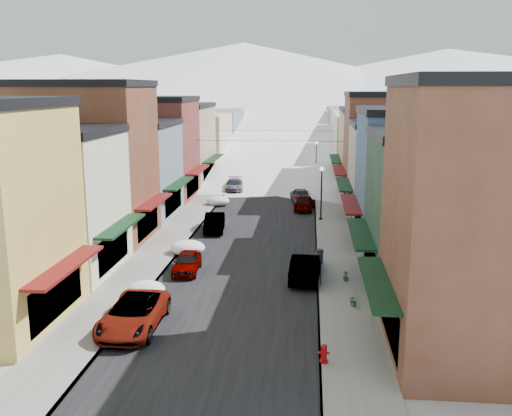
% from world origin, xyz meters
% --- Properties ---
extents(ground, '(600.00, 600.00, 0.00)m').
position_xyz_m(ground, '(0.00, 0.00, 0.00)').
color(ground, gray).
rests_on(ground, ground).
extents(road, '(10.00, 160.00, 0.01)m').
position_xyz_m(road, '(0.00, 60.00, 0.01)').
color(road, black).
rests_on(road, ground).
extents(sidewalk_left, '(3.20, 160.00, 0.15)m').
position_xyz_m(sidewalk_left, '(-6.60, 60.00, 0.07)').
color(sidewalk_left, gray).
rests_on(sidewalk_left, ground).
extents(sidewalk_right, '(3.20, 160.00, 0.15)m').
position_xyz_m(sidewalk_right, '(6.60, 60.00, 0.07)').
color(sidewalk_right, gray).
rests_on(sidewalk_right, ground).
extents(curb_left, '(0.10, 160.00, 0.15)m').
position_xyz_m(curb_left, '(-5.05, 60.00, 0.07)').
color(curb_left, slate).
rests_on(curb_left, ground).
extents(curb_right, '(0.10, 160.00, 0.15)m').
position_xyz_m(curb_right, '(5.05, 60.00, 0.07)').
color(curb_right, slate).
rests_on(curb_right, ground).
extents(bldg_l_cream, '(11.30, 8.20, 9.50)m').
position_xyz_m(bldg_l_cream, '(-13.19, 12.50, 4.76)').
color(bldg_l_cream, beige).
rests_on(bldg_l_cream, ground).
extents(bldg_l_brick_near, '(12.30, 8.20, 12.50)m').
position_xyz_m(bldg_l_brick_near, '(-13.69, 20.50, 6.26)').
color(bldg_l_brick_near, brown).
rests_on(bldg_l_brick_near, ground).
extents(bldg_l_grayblue, '(11.30, 9.20, 9.00)m').
position_xyz_m(bldg_l_grayblue, '(-13.19, 29.00, 4.51)').
color(bldg_l_grayblue, slate).
rests_on(bldg_l_grayblue, ground).
extents(bldg_l_brick_far, '(13.30, 9.20, 11.00)m').
position_xyz_m(bldg_l_brick_far, '(-14.19, 38.00, 5.51)').
color(bldg_l_brick_far, maroon).
rests_on(bldg_l_brick_far, ground).
extents(bldg_l_tan, '(11.30, 11.20, 10.00)m').
position_xyz_m(bldg_l_tan, '(-13.19, 48.00, 5.01)').
color(bldg_l_tan, tan).
rests_on(bldg_l_tan, ground).
extents(bldg_r_green, '(11.30, 9.20, 9.50)m').
position_xyz_m(bldg_r_green, '(13.19, 12.00, 4.76)').
color(bldg_r_green, '#1C3B27').
rests_on(bldg_r_green, ground).
extents(bldg_r_blue, '(11.30, 9.20, 10.50)m').
position_xyz_m(bldg_r_blue, '(13.19, 21.00, 5.26)').
color(bldg_r_blue, '#395B83').
rests_on(bldg_r_blue, ground).
extents(bldg_r_cream, '(12.30, 9.20, 9.00)m').
position_xyz_m(bldg_r_cream, '(13.69, 30.00, 4.51)').
color(bldg_r_cream, '#C0AE9A').
rests_on(bldg_r_cream, ground).
extents(bldg_r_brick_far, '(13.30, 9.20, 11.50)m').
position_xyz_m(bldg_r_brick_far, '(14.19, 39.00, 5.76)').
color(bldg_r_brick_far, brown).
rests_on(bldg_r_brick_far, ground).
extents(bldg_r_tan, '(11.30, 11.20, 9.50)m').
position_xyz_m(bldg_r_tan, '(13.19, 49.00, 4.76)').
color(bldg_r_tan, tan).
rests_on(bldg_r_tan, ground).
extents(distant_blocks, '(34.00, 55.00, 8.00)m').
position_xyz_m(distant_blocks, '(0.00, 83.00, 4.00)').
color(distant_blocks, gray).
rests_on(distant_blocks, ground).
extents(mountain_ridge, '(670.00, 340.00, 34.00)m').
position_xyz_m(mountain_ridge, '(-19.47, 277.18, 14.36)').
color(mountain_ridge, silver).
rests_on(mountain_ridge, ground).
extents(overhead_cables, '(16.40, 15.04, 0.04)m').
position_xyz_m(overhead_cables, '(0.00, 47.50, 6.20)').
color(overhead_cables, black).
rests_on(overhead_cables, ground).
extents(car_white_suv, '(2.68, 5.79, 1.61)m').
position_xyz_m(car_white_suv, '(-4.27, 3.98, 0.80)').
color(car_white_suv, silver).
rests_on(car_white_suv, ground).
extents(car_silver_sedan, '(1.80, 4.07, 1.36)m').
position_xyz_m(car_silver_sedan, '(-3.50, 13.10, 0.68)').
color(car_silver_sedan, '#A7A9AF').
rests_on(car_silver_sedan, ground).
extents(car_dark_hatch, '(2.06, 4.70, 1.50)m').
position_xyz_m(car_dark_hatch, '(-3.50, 24.01, 0.75)').
color(car_dark_hatch, black).
rests_on(car_dark_hatch, ground).
extents(car_silver_wagon, '(2.54, 5.24, 1.47)m').
position_xyz_m(car_silver_wagon, '(-4.30, 42.87, 0.73)').
color(car_silver_wagon, '#A3A8AC').
rests_on(car_silver_wagon, ground).
extents(car_green_sedan, '(2.08, 5.14, 1.66)m').
position_xyz_m(car_green_sedan, '(4.30, 12.33, 0.83)').
color(car_green_sedan, black).
rests_on(car_green_sedan, ground).
extents(car_gray_suv, '(2.25, 4.57, 1.50)m').
position_xyz_m(car_gray_suv, '(3.99, 33.25, 0.75)').
color(car_gray_suv, gray).
rests_on(car_gray_suv, ground).
extents(car_black_sedan, '(2.48, 4.95, 1.38)m').
position_xyz_m(car_black_sedan, '(3.51, 37.68, 0.69)').
color(car_black_sedan, black).
rests_on(car_black_sedan, ground).
extents(car_lane_silver, '(1.85, 4.54, 1.54)m').
position_xyz_m(car_lane_silver, '(-1.31, 54.77, 0.77)').
color(car_lane_silver, '#94979C').
rests_on(car_lane_silver, ground).
extents(car_lane_white, '(2.99, 6.12, 1.67)m').
position_xyz_m(car_lane_white, '(0.60, 70.19, 0.84)').
color(car_lane_white, silver).
rests_on(car_lane_white, ground).
extents(fire_hydrant, '(0.50, 0.38, 0.85)m').
position_xyz_m(fire_hydrant, '(5.20, 1.00, 0.54)').
color(fire_hydrant, '#A80809').
rests_on(fire_hydrant, sidewalk_right).
extents(parking_sign, '(0.14, 0.28, 2.17)m').
position_xyz_m(parking_sign, '(5.20, 10.90, 1.42)').
color(parking_sign, black).
rests_on(parking_sign, sidewalk_right).
extents(trash_can, '(0.58, 0.58, 0.99)m').
position_xyz_m(trash_can, '(5.20, 15.31, 0.65)').
color(trash_can, '#525457').
rests_on(trash_can, sidewalk_right).
extents(streetlamp_near, '(0.40, 0.40, 4.85)m').
position_xyz_m(streetlamp_near, '(5.52, 28.72, 3.21)').
color(streetlamp_near, black).
rests_on(streetlamp_near, sidewalk_right).
extents(streetlamp_far, '(0.39, 0.39, 4.69)m').
position_xyz_m(streetlamp_far, '(5.26, 54.67, 3.11)').
color(streetlamp_far, black).
rests_on(streetlamp_far, sidewalk_right).
extents(planter_near, '(0.65, 0.58, 0.66)m').
position_xyz_m(planter_near, '(6.98, 7.70, 0.48)').
color(planter_near, '#346E31').
rests_on(planter_near, sidewalk_right).
extents(planter_far, '(0.48, 0.48, 0.60)m').
position_xyz_m(planter_far, '(6.79, 11.93, 0.45)').
color(planter_far, '#2E5426').
rests_on(planter_far, sidewalk_right).
extents(snow_pile_near, '(2.21, 2.56, 0.93)m').
position_xyz_m(snow_pile_near, '(-4.88, 8.52, 0.45)').
color(snow_pile_near, white).
rests_on(snow_pile_near, ground).
extents(snow_pile_mid, '(2.54, 2.77, 1.08)m').
position_xyz_m(snow_pile_mid, '(-4.28, 17.12, 0.51)').
color(snow_pile_mid, white).
rests_on(snow_pile_mid, ground).
extents(snow_pile_far, '(2.37, 2.66, 1.00)m').
position_xyz_m(snow_pile_far, '(-4.88, 34.66, 0.48)').
color(snow_pile_far, white).
rests_on(snow_pile_far, ground).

